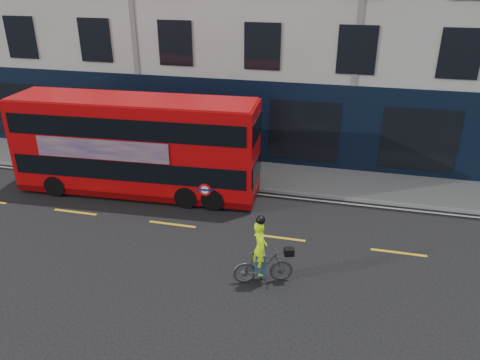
% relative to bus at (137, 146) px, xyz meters
% --- Properties ---
extents(ground, '(120.00, 120.00, 0.00)m').
position_rel_bus_xyz_m(ground, '(-1.70, -3.80, -2.06)').
color(ground, black).
rests_on(ground, ground).
extents(pavement, '(60.00, 3.00, 0.12)m').
position_rel_bus_xyz_m(pavement, '(-1.70, 2.70, -2.00)').
color(pavement, slate).
rests_on(pavement, ground).
extents(kerb, '(60.00, 0.12, 0.13)m').
position_rel_bus_xyz_m(kerb, '(-1.70, 1.20, -1.99)').
color(kerb, gray).
rests_on(kerb, ground).
extents(road_edge_line, '(58.00, 0.10, 0.01)m').
position_rel_bus_xyz_m(road_edge_line, '(-1.70, 0.90, -2.05)').
color(road_edge_line, silver).
rests_on(road_edge_line, ground).
extents(lane_dashes, '(58.00, 0.12, 0.01)m').
position_rel_bus_xyz_m(lane_dashes, '(-1.70, -2.30, -2.05)').
color(lane_dashes, '#C09616').
rests_on(lane_dashes, ground).
extents(bus, '(10.06, 2.76, 4.01)m').
position_rel_bus_xyz_m(bus, '(0.00, 0.00, 0.00)').
color(bus, '#B90709').
rests_on(bus, ground).
extents(cyclist, '(1.89, 1.09, 2.27)m').
position_rel_bus_xyz_m(cyclist, '(6.17, -4.89, -1.30)').
color(cyclist, '#424447').
rests_on(cyclist, ground).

